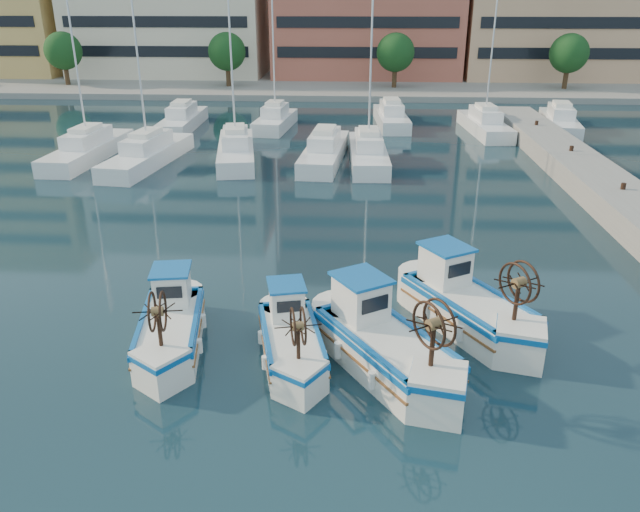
{
  "coord_description": "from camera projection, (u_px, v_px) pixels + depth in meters",
  "views": [
    {
      "loc": [
        0.07,
        -15.82,
        9.92
      ],
      "look_at": [
        -1.1,
        4.12,
        1.5
      ],
      "focal_mm": 35.0,
      "sensor_mm": 36.0,
      "label": 1
    }
  ],
  "objects": [
    {
      "name": "yacht_marina",
      "position": [
        310.0,
        137.0,
        44.27
      ],
      "size": [
        36.34,
        23.07,
        11.5
      ],
      "color": "white",
      "rests_on": "ground"
    },
    {
      "name": "fishing_boat_a",
      "position": [
        171.0,
        324.0,
        18.78
      ],
      "size": [
        2.38,
        4.41,
        2.68
      ],
      "rotation": [
        0.0,
        0.0,
        0.16
      ],
      "color": "white",
      "rests_on": "ground"
    },
    {
      "name": "ground",
      "position": [
        349.0,
        358.0,
        18.41
      ],
      "size": [
        300.0,
        300.0,
        0.0
      ],
      "primitive_type": "plane",
      "color": "#1B3D48",
      "rests_on": "ground"
    },
    {
      "name": "fishing_boat_d",
      "position": [
        465.0,
        303.0,
        19.85
      ],
      "size": [
        4.1,
        4.99,
        3.04
      ],
      "rotation": [
        0.0,
        0.0,
        0.54
      ],
      "color": "white",
      "rests_on": "ground"
    },
    {
      "name": "fishing_boat_c",
      "position": [
        382.0,
        342.0,
        17.6
      ],
      "size": [
        4.24,
        5.02,
        3.07
      ],
      "rotation": [
        0.0,
        0.0,
        0.58
      ],
      "color": "white",
      "rests_on": "ground"
    },
    {
      "name": "fishing_boat_b",
      "position": [
        291.0,
        337.0,
        18.18
      ],
      "size": [
        2.44,
        4.11,
        2.49
      ],
      "rotation": [
        0.0,
        0.0,
        0.22
      ],
      "color": "white",
      "rests_on": "ground"
    }
  ]
}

